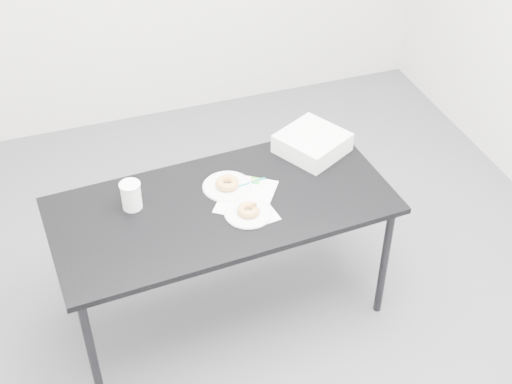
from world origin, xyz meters
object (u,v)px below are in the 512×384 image
object	(u,v)px
donut_near	(249,210)
bakery_box	(312,143)
table	(222,212)
scorecard	(246,196)
pen	(252,182)
donut_far	(227,183)
plate_near	(249,213)
coffee_cup	(131,196)
plate_far	(227,187)

from	to	relation	value
donut_near	bakery_box	xyz separation A→B (m)	(0.45, 0.35, 0.02)
table	scorecard	world-z (taller)	scorecard
pen	donut_far	bearing A→B (deg)	165.85
table	donut_far	size ratio (longest dim) A/B	14.64
table	bakery_box	size ratio (longest dim) A/B	5.49
plate_near	coffee_cup	bearing A→B (deg)	155.59
plate_near	coffee_cup	xyz separation A→B (m)	(-0.47, 0.21, 0.06)
plate_far	bakery_box	world-z (taller)	bakery_box
pen	plate_far	size ratio (longest dim) A/B	0.60
donut_near	bakery_box	world-z (taller)	bakery_box
donut_near	bakery_box	distance (m)	0.57
donut_far	plate_far	bearing A→B (deg)	0.00
table	plate_far	xyz separation A→B (m)	(0.06, 0.10, 0.06)
donut_far	pen	bearing A→B (deg)	-5.70
plate_near	bakery_box	bearing A→B (deg)	37.93
coffee_cup	scorecard	bearing A→B (deg)	-10.97
donut_far	coffee_cup	distance (m)	0.44
plate_near	plate_far	distance (m)	0.21
scorecard	plate_far	distance (m)	0.11
pen	donut_far	distance (m)	0.12
donut_near	plate_far	size ratio (longest dim) A/B	0.44
donut_near	coffee_cup	size ratio (longest dim) A/B	0.76
table	donut_near	bearing A→B (deg)	-53.96
scorecard	bakery_box	world-z (taller)	bakery_box
plate_far	bakery_box	bearing A→B (deg)	15.82
table	plate_near	xyz separation A→B (m)	(0.09, -0.11, 0.06)
table	plate_near	size ratio (longest dim) A/B	7.36
donut_near	plate_far	bearing A→B (deg)	98.46
coffee_cup	bakery_box	distance (m)	0.93
scorecard	bakery_box	size ratio (longest dim) A/B	1.02
scorecard	pen	xyz separation A→B (m)	(0.05, 0.08, 0.01)
scorecard	plate_near	distance (m)	0.12
pen	plate_near	size ratio (longest dim) A/B	0.64
donut_far	table	bearing A→B (deg)	-119.31
table	bakery_box	xyz separation A→B (m)	(0.54, 0.24, 0.10)
pen	plate_near	xyz separation A→B (m)	(-0.08, -0.20, -0.00)
plate_far	donut_near	bearing A→B (deg)	-81.54
table	coffee_cup	xyz separation A→B (m)	(-0.38, 0.11, 0.12)
donut_far	coffee_cup	xyz separation A→B (m)	(-0.44, 0.00, 0.04)
plate_near	donut_far	bearing A→B (deg)	98.46
scorecard	coffee_cup	size ratio (longest dim) A/B	2.21
pen	bakery_box	world-z (taller)	bakery_box
scorecard	plate_near	bearing A→B (deg)	-69.29
donut_near	plate_far	world-z (taller)	donut_near
table	scorecard	bearing A→B (deg)	0.64
plate_far	donut_far	distance (m)	0.02
plate_near	bakery_box	world-z (taller)	bakery_box
donut_far	coffee_cup	size ratio (longest dim) A/B	0.81
table	donut_far	world-z (taller)	donut_far
scorecard	donut_far	distance (m)	0.11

